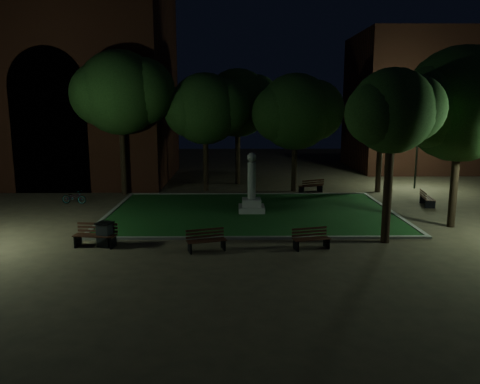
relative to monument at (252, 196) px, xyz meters
The scene contains 22 objects.
ground 2.22m from the monument, 90.00° to the right, with size 80.00×80.00×0.00m, color #473A29.
lawn 0.92m from the monument, ahead, with size 15.00×10.00×0.08m, color #153F15.
lawn_kerb 0.90m from the monument, ahead, with size 15.40×10.40×0.12m.
monument is the anchor object (origin of this frame).
building_main 20.77m from the monument, 143.38° to the left, with size 20.00×12.00×15.00m.
building_far 25.95m from the monument, 45.00° to the left, with size 16.00×10.00×12.00m, color #492115.
tree_north_wl 8.67m from the monument, 112.05° to the left, with size 5.82×4.75×7.90m.
tree_north_er 8.46m from the monument, 63.54° to the left, with size 6.18×5.04×7.85m.
tree_ne 11.38m from the monument, 34.72° to the left, with size 4.46×3.64×6.55m.
tree_east 11.20m from the monument, 17.72° to the right, with size 6.50×5.31×8.46m.
tree_se 9.15m from the monument, 45.39° to the right, with size 4.26×3.48×7.28m.
tree_nw 11.23m from the monument, 145.56° to the left, with size 6.55×5.35×9.22m.
tree_far_north 10.83m from the monument, 93.39° to the left, with size 6.00×4.90×8.38m.
lamppost_nw 14.11m from the monument, 146.51° to the left, with size 1.18×0.28×4.68m.
lamppost_ne 14.07m from the monument, 32.47° to the left, with size 1.18×0.28×4.05m.
bench_near_left 7.03m from the monument, 107.12° to the right, with size 1.67×1.00×0.87m.
bench_near_right 6.84m from the monument, 71.27° to the right, with size 1.61×0.88×0.84m.
bench_west_near 9.03m from the monument, 137.69° to the right, with size 1.80×0.83×0.95m.
bench_right_side 10.39m from the monument, ahead, with size 0.81×1.67×0.88m.
bench_far_side 7.24m from the monument, 54.38° to the left, with size 1.76×1.22×0.92m.
trash_bin 8.73m from the monument, 136.02° to the right, with size 0.75×0.75×1.03m.
bicycle 10.78m from the monument, 166.43° to the left, with size 0.52×1.50×0.79m, color black.
Camera 1 is at (-0.92, -22.79, 5.76)m, focal length 35.00 mm.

